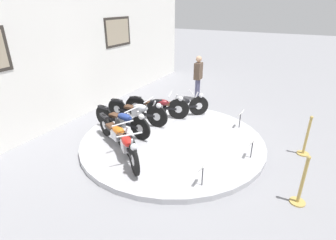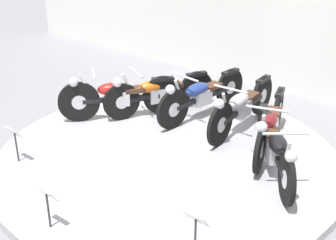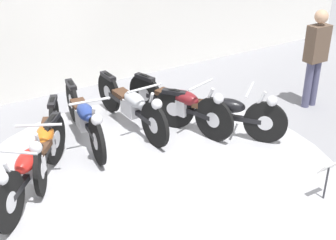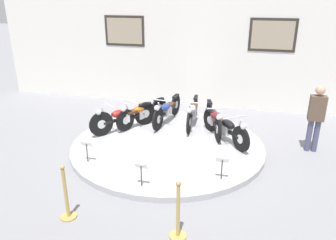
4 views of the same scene
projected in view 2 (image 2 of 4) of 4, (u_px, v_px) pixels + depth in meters
name	position (u px, v px, depth m)	size (l,w,h in m)	color
ground_plane	(168.00, 163.00, 6.58)	(60.00, 60.00, 0.00)	gray
display_platform	(168.00, 159.00, 6.55)	(4.77, 4.77, 0.13)	#ADADB2
motorcycle_red	(119.00, 95.00, 7.46)	(1.32, 1.59, 0.81)	black
motorcycle_orange	(158.00, 92.00, 7.65)	(0.91, 1.79, 0.78)	black
motorcycle_blue	(201.00, 95.00, 7.51)	(0.54, 1.98, 0.80)	black
motorcycle_silver	(241.00, 106.00, 7.09)	(0.54, 2.00, 0.80)	black
motorcycle_maroon	(270.00, 125.00, 6.50)	(0.71, 1.93, 0.80)	black
motorcycle_black	(275.00, 148.00, 5.91)	(1.29, 1.56, 0.79)	black
info_placard_front_left	(15.00, 137.00, 6.21)	(0.26, 0.11, 0.51)	#333338
info_placard_front_centre	(47.00, 199.00, 4.93)	(0.26, 0.11, 0.51)	#333338
info_placard_front_right	(196.00, 224.00, 4.54)	(0.26, 0.11, 0.51)	#333338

